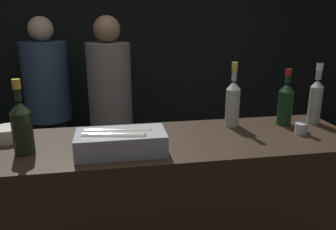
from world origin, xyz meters
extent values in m
cube|color=black|center=(0.00, 2.26, 1.40)|extent=(6.40, 0.06, 2.80)
cube|color=#2D2116|center=(0.00, 0.28, 0.52)|extent=(1.92, 0.57, 1.05)
cube|color=#9EA0A5|center=(-0.24, 0.16, 1.09)|extent=(0.40, 0.20, 0.10)
cylinder|color=#B2B7AD|center=(-0.27, 0.13, 1.12)|extent=(0.28, 0.12, 0.08)
cylinder|color=#9EA899|center=(-0.25, 0.19, 1.12)|extent=(0.30, 0.11, 0.06)
cylinder|color=silver|center=(-0.78, 0.41, 1.08)|extent=(0.15, 0.15, 0.07)
cylinder|color=gray|center=(-0.78, 0.41, 1.11)|extent=(0.12, 0.12, 0.01)
cylinder|color=silver|center=(0.70, 0.25, 1.07)|extent=(0.06, 0.06, 0.06)
sphere|color=#F4C66B|center=(0.70, 0.25, 1.08)|extent=(0.03, 0.03, 0.03)
cylinder|color=#143319|center=(0.69, 0.41, 1.14)|extent=(0.08, 0.08, 0.19)
cone|color=#143319|center=(0.69, 0.41, 1.26)|extent=(0.08, 0.08, 0.05)
cylinder|color=#143319|center=(0.69, 0.41, 1.32)|extent=(0.03, 0.03, 0.08)
cylinder|color=red|center=(0.69, 0.41, 1.35)|extent=(0.03, 0.03, 0.03)
cylinder|color=black|center=(-0.67, 0.23, 1.14)|extent=(0.09, 0.09, 0.19)
cone|color=black|center=(-0.67, 0.23, 1.26)|extent=(0.09, 0.09, 0.05)
cylinder|color=black|center=(-0.67, 0.23, 1.34)|extent=(0.03, 0.03, 0.09)
cylinder|color=gold|center=(-0.67, 0.23, 1.36)|extent=(0.04, 0.04, 0.04)
cylinder|color=#9EA899|center=(0.87, 0.41, 1.15)|extent=(0.07, 0.07, 0.21)
cone|color=#9EA899|center=(0.87, 0.41, 1.28)|extent=(0.07, 0.07, 0.04)
cylinder|color=#9EA899|center=(0.87, 0.41, 1.34)|extent=(0.03, 0.03, 0.09)
cylinder|color=white|center=(0.87, 0.41, 1.37)|extent=(0.04, 0.04, 0.04)
cylinder|color=#B2B7AD|center=(0.39, 0.44, 1.15)|extent=(0.08, 0.08, 0.21)
cone|color=#B2B7AD|center=(0.39, 0.44, 1.28)|extent=(0.08, 0.08, 0.05)
cylinder|color=#B2B7AD|center=(0.39, 0.44, 1.35)|extent=(0.03, 0.03, 0.10)
cylinder|color=gold|center=(0.39, 0.44, 1.38)|extent=(0.03, 0.03, 0.05)
cube|color=black|center=(-0.29, 1.46, 0.37)|extent=(0.27, 0.20, 0.75)
cylinder|color=slate|center=(-0.29, 1.46, 1.09)|extent=(0.36, 0.36, 0.69)
sphere|color=#997051|center=(-0.29, 1.46, 1.54)|extent=(0.21, 0.21, 0.21)
cube|color=black|center=(-0.84, 1.77, 0.37)|extent=(0.29, 0.22, 0.74)
cylinder|color=#334766|center=(-0.84, 1.77, 1.09)|extent=(0.39, 0.39, 0.69)
sphere|color=beige|center=(-0.84, 1.77, 1.54)|extent=(0.21, 0.21, 0.21)
camera|label=1|loc=(-0.27, -1.23, 1.63)|focal=35.00mm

